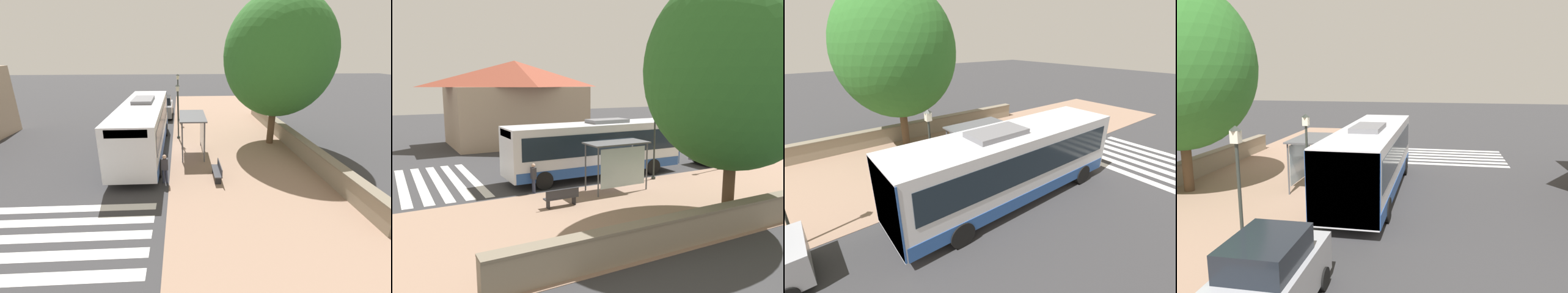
# 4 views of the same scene
# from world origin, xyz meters

# --- Properties ---
(ground_plane) EXTENTS (120.00, 120.00, 0.00)m
(ground_plane) POSITION_xyz_m (0.00, 0.00, 0.00)
(ground_plane) COLOR #353538
(ground_plane) RESTS_ON ground
(sidewalk_plaza) EXTENTS (9.00, 44.00, 0.02)m
(sidewalk_plaza) POSITION_xyz_m (-4.50, 0.00, 0.01)
(sidewalk_plaza) COLOR #937560
(sidewalk_plaza) RESTS_ON ground
(crosswalk_stripes) EXTENTS (9.00, 5.25, 0.01)m
(crosswalk_stripes) POSITION_xyz_m (5.00, 9.77, 0.00)
(crosswalk_stripes) COLOR silver
(crosswalk_stripes) RESTS_ON ground
(bus) EXTENTS (2.78, 11.16, 3.52)m
(bus) POSITION_xyz_m (1.84, 0.53, 1.83)
(bus) COLOR silver
(bus) RESTS_ON ground
(bus_shelter) EXTENTS (1.65, 3.30, 2.63)m
(bus_shelter) POSITION_xyz_m (-1.57, 1.11, 2.17)
(bus_shelter) COLOR #515459
(bus_shelter) RESTS_ON ground
(pedestrian) EXTENTS (0.34, 0.22, 1.59)m
(pedestrian) POSITION_xyz_m (0.20, 5.19, 0.93)
(pedestrian) COLOR #2D3347
(pedestrian) RESTS_ON ground
(bench) EXTENTS (0.40, 1.65, 0.88)m
(bench) POSITION_xyz_m (-2.60, 4.87, 0.48)
(bench) COLOR #333338
(bench) RESTS_ON ground
(street_lamp_near) EXTENTS (0.28, 0.28, 4.20)m
(street_lamp_near) POSITION_xyz_m (-0.46, -2.16, 2.49)
(street_lamp_near) COLOR #2D332D
(street_lamp_near) RESTS_ON ground
(street_lamp_far) EXTENTS (0.28, 0.28, 4.47)m
(street_lamp_far) POSITION_xyz_m (-0.44, -7.74, 2.64)
(street_lamp_far) COLOR #2D332D
(street_lamp_far) RESTS_ON ground
(shade_tree) EXTENTS (7.37, 7.37, 10.25)m
(shade_tree) POSITION_xyz_m (-7.30, -0.70, 6.19)
(shade_tree) COLOR brown
(shade_tree) RESTS_ON ground
(parked_car_behind_bus) EXTENTS (2.01, 4.11, 2.10)m
(parked_car_behind_bus) POSITION_xyz_m (1.17, -9.41, 1.01)
(parked_car_behind_bus) COLOR #9EA0A8
(parked_car_behind_bus) RESTS_ON ground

